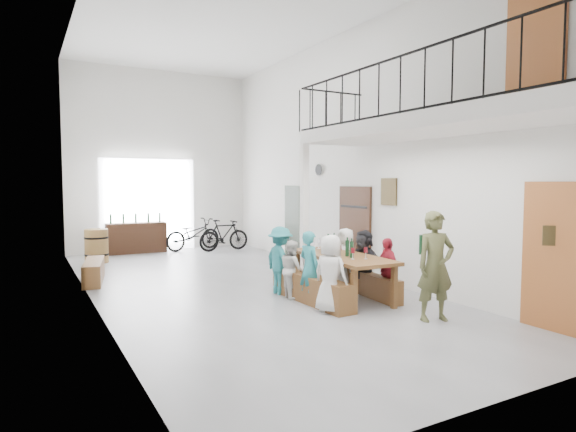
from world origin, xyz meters
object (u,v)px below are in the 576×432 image
bench_inner (310,289)px  oak_barrel (97,246)px  host_standing (435,266)px  serving_counter (136,238)px  side_bench (94,271)px  bicycle_near (193,234)px  tasting_table (342,259)px

bench_inner → oak_barrel: bearing=111.4°
host_standing → serving_counter: bearing=119.4°
side_bench → oak_barrel: (0.39, 2.56, 0.22)m
bench_inner → side_bench: size_ratio=1.30×
oak_barrel → host_standing: (3.76, -8.08, 0.39)m
side_bench → oak_barrel: bearing=81.4°
bench_inner → bicycle_near: size_ratio=1.12×
tasting_table → serving_counter: bearing=108.3°
bench_inner → oak_barrel: (-2.69, 6.23, 0.20)m
tasting_table → bench_inner: bearing=-179.1°
bench_inner → serving_counter: (-1.41, 7.52, 0.21)m
side_bench → serving_counter: serving_counter is taller
serving_counter → tasting_table: bearing=-73.1°
side_bench → serving_counter: size_ratio=0.94×
bench_inner → bicycle_near: (0.25, 7.29, 0.25)m
oak_barrel → host_standing: 8.92m
tasting_table → bicycle_near: bicycle_near is taller
side_bench → bicycle_near: size_ratio=0.86×
tasting_table → oak_barrel: 7.09m
oak_barrel → bicycle_near: 3.12m
side_bench → host_standing: 6.93m
host_standing → tasting_table: bearing=117.5°
tasting_table → host_standing: size_ratio=1.41×
serving_counter → bicycle_near: size_ratio=0.92×
oak_barrel → bicycle_near: bicycle_near is taller
tasting_table → side_bench: bearing=138.2°
oak_barrel → serving_counter: bearing=45.5°
host_standing → bicycle_near: host_standing is taller
host_standing → bicycle_near: bearing=109.7°
tasting_table → bench_inner: (-0.65, 0.02, -0.47)m
serving_counter → host_standing: 9.70m
side_bench → serving_counter: (1.66, 3.85, 0.22)m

